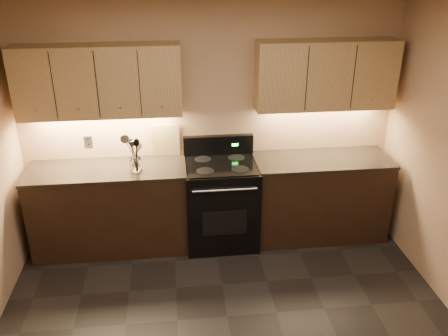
% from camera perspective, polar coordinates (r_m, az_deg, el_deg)
% --- Properties ---
extents(ceiling, '(4.00, 4.00, 0.00)m').
position_cam_1_polar(ceiling, '(2.85, 1.70, 17.55)').
color(ceiling, silver).
rests_on(ceiling, wall_back).
extents(wall_back, '(4.00, 0.04, 2.60)m').
position_cam_1_polar(wall_back, '(5.09, -1.65, 5.71)').
color(wall_back, tan).
rests_on(wall_back, ground).
extents(counter_left, '(1.62, 0.62, 0.93)m').
position_cam_1_polar(counter_left, '(5.19, -13.47, -4.73)').
color(counter_left, black).
rests_on(counter_left, ground).
extents(counter_right, '(1.46, 0.62, 0.93)m').
position_cam_1_polar(counter_right, '(5.38, 11.39, -3.41)').
color(counter_right, black).
rests_on(counter_right, ground).
extents(stove, '(0.76, 0.68, 1.14)m').
position_cam_1_polar(stove, '(5.14, -0.34, -4.10)').
color(stove, black).
rests_on(stove, ground).
extents(upper_cab_left, '(1.60, 0.30, 0.70)m').
position_cam_1_polar(upper_cab_left, '(4.84, -14.84, 10.07)').
color(upper_cab_left, tan).
rests_on(upper_cab_left, wall_back).
extents(upper_cab_right, '(1.44, 0.30, 0.70)m').
position_cam_1_polar(upper_cab_right, '(5.05, 12.15, 10.90)').
color(upper_cab_right, tan).
rests_on(upper_cab_right, wall_back).
extents(outlet_plate, '(0.08, 0.01, 0.12)m').
position_cam_1_polar(outlet_plate, '(5.21, -16.02, 3.07)').
color(outlet_plate, '#B2B5BA').
rests_on(outlet_plate, wall_back).
extents(utensil_crock, '(0.14, 0.14, 0.15)m').
position_cam_1_polar(utensil_crock, '(4.84, -10.59, 0.39)').
color(utensil_crock, white).
rests_on(utensil_crock, counter_left).
extents(cutting_board, '(0.29, 0.05, 0.36)m').
position_cam_1_polar(cutting_board, '(5.12, -6.97, 3.37)').
color(cutting_board, tan).
rests_on(cutting_board, counter_left).
extents(wooden_spoon, '(0.15, 0.13, 0.29)m').
position_cam_1_polar(wooden_spoon, '(4.80, -11.07, 1.27)').
color(wooden_spoon, tan).
rests_on(wooden_spoon, utensil_crock).
extents(black_spoon, '(0.09, 0.12, 0.35)m').
position_cam_1_polar(black_spoon, '(4.80, -10.63, 1.75)').
color(black_spoon, black).
rests_on(black_spoon, utensil_crock).
extents(black_turner, '(0.15, 0.18, 0.35)m').
position_cam_1_polar(black_turner, '(4.78, -10.56, 1.53)').
color(black_turner, black).
rests_on(black_turner, utensil_crock).
extents(steel_spatula, '(0.15, 0.13, 0.35)m').
position_cam_1_polar(steel_spatula, '(4.80, -10.29, 1.67)').
color(steel_spatula, silver).
rests_on(steel_spatula, utensil_crock).
extents(steel_skimmer, '(0.22, 0.11, 0.39)m').
position_cam_1_polar(steel_skimmer, '(4.78, -10.24, 1.86)').
color(steel_skimmer, silver).
rests_on(steel_skimmer, utensil_crock).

